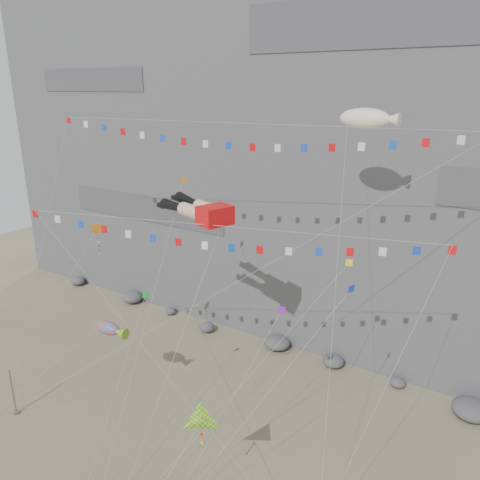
# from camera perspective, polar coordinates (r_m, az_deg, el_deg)

# --- Properties ---
(ground) EXTENTS (120.00, 120.00, 0.00)m
(ground) POSITION_cam_1_polar(r_m,az_deg,el_deg) (37.48, -8.89, -24.39)
(ground) COLOR gray
(ground) RESTS_ON ground
(cliff) EXTENTS (80.00, 28.00, 50.00)m
(cliff) POSITION_cam_1_polar(r_m,az_deg,el_deg) (55.59, 12.79, 17.50)
(cliff) COLOR slate
(cliff) RESTS_ON ground
(talus_boulders) EXTENTS (60.00, 3.00, 1.20)m
(talus_boulders) POSITION_cam_1_polar(r_m,az_deg,el_deg) (48.51, 4.55, -12.41)
(talus_boulders) COLOR #57575C
(talus_boulders) RESTS_ON ground
(anchor_pole_left) EXTENTS (0.12, 0.12, 4.08)m
(anchor_pole_left) POSITION_cam_1_polar(r_m,az_deg,el_deg) (43.26, -25.96, -16.31)
(anchor_pole_left) COLOR slate
(anchor_pole_left) RESTS_ON ground
(legs_kite) EXTENTS (7.58, 15.25, 20.83)m
(legs_kite) POSITION_cam_1_polar(r_m,az_deg,el_deg) (33.58, -5.13, 3.69)
(legs_kite) COLOR red
(legs_kite) RESTS_ON ground
(flag_banner_upper) EXTENTS (33.07, 14.72, 29.70)m
(flag_banner_upper) POSITION_cam_1_polar(r_m,az_deg,el_deg) (34.88, -0.01, 14.01)
(flag_banner_upper) COLOR red
(flag_banner_upper) RESTS_ON ground
(flag_banner_lower) EXTENTS (27.73, 9.63, 19.92)m
(flag_banner_lower) POSITION_cam_1_polar(r_m,az_deg,el_deg) (30.93, -2.71, 1.70)
(flag_banner_lower) COLOR red
(flag_banner_lower) RESTS_ON ground
(harlequin_kite) EXTENTS (6.71, 8.62, 17.49)m
(harlequin_kite) POSITION_cam_1_polar(r_m,az_deg,el_deg) (38.27, -17.12, 1.23)
(harlequin_kite) COLOR red
(harlequin_kite) RESTS_ON ground
(fish_windsock) EXTENTS (8.77, 7.56, 11.88)m
(fish_windsock) POSITION_cam_1_polar(r_m,az_deg,el_deg) (39.32, -15.87, -10.28)
(fish_windsock) COLOR #F5450C
(fish_windsock) RESTS_ON ground
(delta_kite) EXTENTS (3.14, 6.96, 9.11)m
(delta_kite) POSITION_cam_1_polar(r_m,az_deg,el_deg) (29.43, -4.80, -21.17)
(delta_kite) COLOR yellow
(delta_kite) RESTS_ON ground
(blimp_windsock) EXTENTS (6.13, 15.21, 27.44)m
(blimp_windsock) POSITION_cam_1_polar(r_m,az_deg,el_deg) (34.08, 14.96, 14.02)
(blimp_windsock) COLOR white
(blimp_windsock) RESTS_ON ground
(small_kite_a) EXTENTS (5.40, 16.51, 24.54)m
(small_kite_a) POSITION_cam_1_polar(r_m,az_deg,el_deg) (37.74, -7.18, 6.18)
(small_kite_a) COLOR orange
(small_kite_a) RESTS_ON ground
(small_kite_b) EXTENTS (3.16, 10.75, 14.93)m
(small_kite_b) POSITION_cam_1_polar(r_m,az_deg,el_deg) (32.35, 4.89, -8.89)
(small_kite_b) COLOR purple
(small_kite_b) RESTS_ON ground
(small_kite_c) EXTENTS (2.49, 9.74, 14.39)m
(small_kite_c) POSITION_cam_1_polar(r_m,az_deg,el_deg) (34.39, -11.53, -6.92)
(small_kite_c) COLOR green
(small_kite_c) RESTS_ON ground
(small_kite_d) EXTENTS (8.85, 14.86, 21.68)m
(small_kite_d) POSITION_cam_1_polar(r_m,az_deg,el_deg) (31.86, 12.46, -3.55)
(small_kite_d) COLOR yellow
(small_kite_d) RESTS_ON ground
(small_kite_e) EXTENTS (8.00, 10.30, 18.45)m
(small_kite_e) POSITION_cam_1_polar(r_m,az_deg,el_deg) (28.55, 12.78, -6.61)
(small_kite_e) COLOR blue
(small_kite_e) RESTS_ON ground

